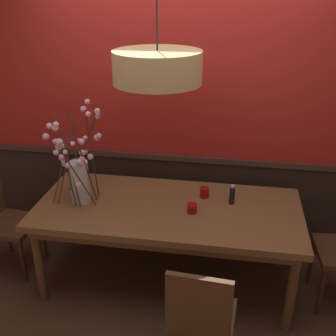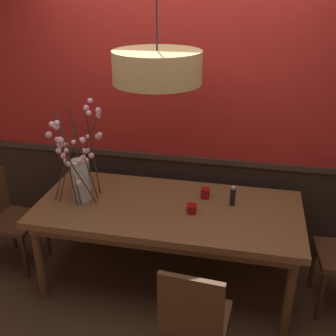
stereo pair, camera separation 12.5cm
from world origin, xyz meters
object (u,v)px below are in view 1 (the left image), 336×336
object	(u,v)px
chair_head_west_end	(3,218)
chair_far_side_right	(214,186)
dining_table	(168,215)
candle_holder_nearer_edge	(192,208)
pendant_lamp	(157,67)
chair_far_side_left	(148,178)
chair_near_side_right	(201,318)
condiment_bottle	(232,195)
candle_holder_nearer_center	(204,192)
vase_with_blossoms	(78,173)

from	to	relation	value
chair_head_west_end	chair_far_side_right	distance (m)	2.00
dining_table	chair_far_side_right	distance (m)	0.95
candle_holder_nearer_edge	pendant_lamp	distance (m)	1.10
chair_head_west_end	chair_far_side_right	xyz separation A→B (m)	(1.78, 0.90, 0.02)
chair_far_side_left	chair_near_side_right	bearing A→B (deg)	-68.46
candle_holder_nearer_edge	condiment_bottle	size ratio (longest dim) A/B	0.49
chair_far_side_left	chair_far_side_right	bearing A→B (deg)	-3.12
candle_holder_nearer_center	condiment_bottle	distance (m)	0.24
chair_far_side_right	candle_holder_nearer_edge	distance (m)	1.00
chair_near_side_right	candle_holder_nearer_center	bearing A→B (deg)	94.50
chair_far_side_left	vase_with_blossoms	world-z (taller)	vase_with_blossoms
vase_with_blossoms	condiment_bottle	size ratio (longest dim) A/B	4.98
dining_table	pendant_lamp	world-z (taller)	pendant_lamp
candle_holder_nearer_edge	condiment_bottle	world-z (taller)	condiment_bottle
chair_far_side_left	chair_near_side_right	size ratio (longest dim) A/B	1.03
dining_table	chair_head_west_end	distance (m)	1.47
chair_far_side_right	pendant_lamp	distance (m)	1.68
chair_head_west_end	vase_with_blossoms	distance (m)	0.89
candle_holder_nearer_edge	chair_far_side_right	bearing A→B (deg)	82.87
chair_near_side_right	vase_with_blossoms	distance (m)	1.49
chair_near_side_right	condiment_bottle	xyz separation A→B (m)	(0.14, 1.05, 0.31)
chair_head_west_end	pendant_lamp	distance (m)	1.95
dining_table	candle_holder_nearer_center	distance (m)	0.36
chair_near_side_right	pendant_lamp	xyz separation A→B (m)	(-0.43, 0.87, 1.34)
chair_far_side_left	pendant_lamp	bearing A→B (deg)	-72.68
candle_holder_nearer_center	pendant_lamp	world-z (taller)	pendant_lamp
chair_far_side_left	condiment_bottle	distance (m)	1.21
vase_with_blossoms	candle_holder_nearer_edge	distance (m)	0.95
chair_head_west_end	chair_near_side_right	xyz separation A→B (m)	(1.82, -0.90, 0.02)
dining_table	condiment_bottle	xyz separation A→B (m)	(0.50, 0.13, 0.16)
chair_near_side_right	pendant_lamp	size ratio (longest dim) A/B	0.74
chair_far_side_left	candle_holder_nearer_edge	size ratio (longest dim) A/B	11.72
chair_far_side_left	vase_with_blossoms	bearing A→B (deg)	-110.57
chair_far_side_right	pendant_lamp	xyz separation A→B (m)	(-0.39, -0.93, 1.34)
vase_with_blossoms	candle_holder_nearer_center	bearing A→B (deg)	12.84
chair_far_side_left	candle_holder_nearer_center	bearing A→B (deg)	-48.47
chair_far_side_left	pendant_lamp	xyz separation A→B (m)	(0.30, -0.97, 1.33)
dining_table	candle_holder_nearer_center	size ratio (longest dim) A/B	24.01
chair_near_side_right	candle_holder_nearer_center	size ratio (longest dim) A/B	10.39
chair_far_side_right	candle_holder_nearer_edge	size ratio (longest dim) A/B	11.71
vase_with_blossoms	pendant_lamp	distance (m)	1.08
chair_head_west_end	candle_holder_nearer_edge	distance (m)	1.69
dining_table	pendant_lamp	xyz separation A→B (m)	(-0.07, -0.05, 1.19)
dining_table	chair_head_west_end	xyz separation A→B (m)	(-1.46, -0.02, -0.17)
chair_near_side_right	candle_holder_nearer_edge	size ratio (longest dim) A/B	11.35
candle_holder_nearer_edge	condiment_bottle	distance (m)	0.36
dining_table	chair_near_side_right	size ratio (longest dim) A/B	2.31
dining_table	chair_head_west_end	world-z (taller)	chair_head_west_end
chair_far_side_left	chair_head_west_end	world-z (taller)	chair_far_side_left
dining_table	chair_head_west_end	size ratio (longest dim) A/B	2.42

